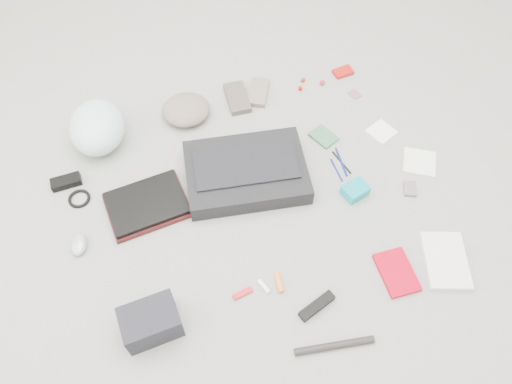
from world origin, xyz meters
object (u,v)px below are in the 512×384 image
object	(u,v)px
bike_helmet	(97,127)
messenger_bag	(246,172)
accordion_wallet	(355,190)
camera_bag	(151,322)
laptop	(146,203)
book_red	(397,272)

from	to	relation	value
bike_helmet	messenger_bag	bearing A→B (deg)	-25.90
messenger_bag	accordion_wallet	world-z (taller)	messenger_bag
messenger_bag	bike_helmet	distance (m)	0.69
camera_bag	messenger_bag	bearing A→B (deg)	41.89
laptop	bike_helmet	world-z (taller)	bike_helmet
camera_bag	accordion_wallet	distance (m)	0.97
camera_bag	book_red	size ratio (longest dim) A/B	1.06
messenger_bag	accordion_wallet	distance (m)	0.46
camera_bag	accordion_wallet	world-z (taller)	camera_bag
laptop	camera_bag	size ratio (longest dim) A/B	1.57
laptop	book_red	xyz separation A→B (m)	(0.84, -0.58, -0.02)
camera_bag	bike_helmet	bearing A→B (deg)	89.18
messenger_bag	laptop	bearing A→B (deg)	-169.70
bike_helmet	accordion_wallet	xyz separation A→B (m)	(0.97, -0.61, -0.07)
messenger_bag	bike_helmet	xyz separation A→B (m)	(-0.56, 0.40, 0.05)
accordion_wallet	messenger_bag	bearing A→B (deg)	136.93
camera_bag	accordion_wallet	bearing A→B (deg)	14.61
bike_helmet	camera_bag	size ratio (longest dim) A/B	1.53
laptop	camera_bag	bearing A→B (deg)	-104.41
accordion_wallet	bike_helmet	bearing A→B (deg)	132.41
messenger_bag	book_red	world-z (taller)	messenger_bag
bike_helmet	camera_bag	distance (m)	0.92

